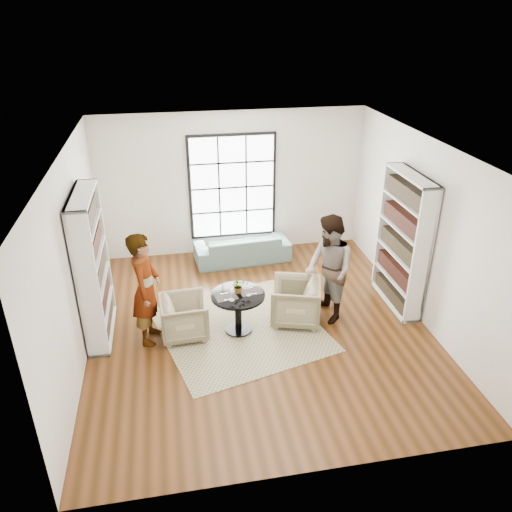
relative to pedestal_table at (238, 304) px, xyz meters
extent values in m
plane|color=brown|center=(0.36, 0.07, -0.51)|extent=(6.00, 6.00, 0.00)
plane|color=silver|center=(0.36, 3.07, 0.99)|extent=(5.50, 0.00, 5.50)
plane|color=silver|center=(-2.39, 0.07, 0.99)|extent=(0.00, 6.00, 6.00)
plane|color=silver|center=(3.11, 0.07, 0.99)|extent=(0.00, 6.00, 6.00)
plane|color=silver|center=(0.36, -2.93, 0.99)|extent=(5.50, 0.00, 5.50)
plane|color=white|center=(0.36, 0.07, 2.49)|extent=(6.00, 6.00, 0.00)
cube|color=black|center=(0.36, 3.05, 0.94)|extent=(1.82, 0.06, 2.22)
cube|color=white|center=(0.36, 3.01, 0.94)|extent=(1.70, 0.02, 2.10)
cube|color=tan|center=(0.03, 0.02, -0.50)|extent=(3.05, 3.05, 0.01)
cylinder|color=black|center=(0.00, 0.00, -0.49)|extent=(0.45, 0.45, 0.04)
cylinder|color=black|center=(0.00, 0.00, -0.17)|extent=(0.11, 0.11, 0.62)
cylinder|color=black|center=(0.00, 0.00, 0.17)|extent=(0.87, 0.87, 0.04)
imported|color=gray|center=(0.47, 2.52, -0.22)|extent=(2.02, 0.92, 0.57)
imported|color=tan|center=(-0.87, 0.04, -0.17)|extent=(0.78, 0.76, 0.68)
imported|color=tan|center=(0.99, 0.13, -0.14)|extent=(1.01, 0.99, 0.74)
imported|color=gray|center=(-1.42, 0.04, 0.42)|extent=(0.57, 0.75, 1.86)
imported|color=gray|center=(1.54, 0.13, 0.42)|extent=(0.83, 1.00, 1.86)
cube|color=#292723|center=(-0.20, -0.05, 0.19)|extent=(0.38, 0.32, 0.01)
cube|color=#292723|center=(0.21, 0.05, 0.19)|extent=(0.38, 0.32, 0.01)
cylinder|color=silver|center=(-0.12, -0.16, 0.20)|extent=(0.08, 0.08, 0.01)
cylinder|color=silver|center=(-0.12, -0.16, 0.26)|extent=(0.01, 0.01, 0.12)
sphere|color=maroon|center=(-0.12, -0.16, 0.35)|extent=(0.09, 0.09, 0.09)
ellipsoid|color=white|center=(-0.12, -0.16, 0.35)|extent=(0.10, 0.10, 0.11)
cylinder|color=silver|center=(0.16, -0.07, 0.19)|extent=(0.07, 0.07, 0.01)
cylinder|color=silver|center=(0.16, -0.07, 0.25)|extent=(0.01, 0.01, 0.11)
sphere|color=maroon|center=(0.16, -0.07, 0.33)|extent=(0.08, 0.08, 0.08)
ellipsoid|color=white|center=(0.16, -0.07, 0.33)|extent=(0.09, 0.09, 0.09)
imported|color=gray|center=(0.02, 0.06, 0.31)|extent=(0.23, 0.21, 0.24)
camera|label=1|loc=(-0.96, -6.77, 4.32)|focal=35.00mm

